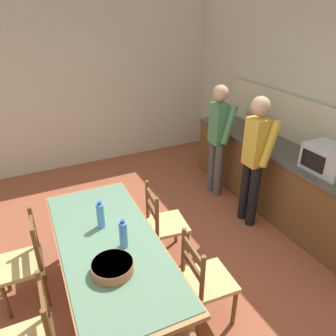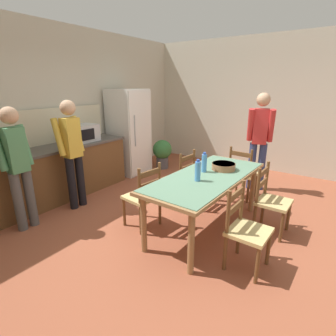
# 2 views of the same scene
# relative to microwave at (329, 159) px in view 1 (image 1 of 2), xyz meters

# --- Properties ---
(ground_plane) EXTENTS (8.32, 8.32, 0.00)m
(ground_plane) POSITION_rel_microwave_xyz_m (-0.11, -2.21, -1.05)
(ground_plane) COLOR brown
(wall_left) EXTENTS (0.12, 5.20, 2.90)m
(wall_left) POSITION_rel_microwave_xyz_m (-3.37, -2.21, 0.40)
(wall_left) COLOR beige
(wall_left) RESTS_ON ground
(kitchen_counter) EXTENTS (2.99, 0.66, 0.90)m
(kitchen_counter) POSITION_rel_microwave_xyz_m (-0.76, 0.02, -0.60)
(kitchen_counter) COLOR brown
(kitchen_counter) RESTS_ON ground
(counter_splashback) EXTENTS (2.95, 0.03, 0.60)m
(counter_splashback) POSITION_rel_microwave_xyz_m (-0.76, 0.33, 0.15)
(counter_splashback) COLOR beige
(counter_splashback) RESTS_ON kitchen_counter
(microwave) EXTENTS (0.50, 0.39, 0.30)m
(microwave) POSITION_rel_microwave_xyz_m (0.00, 0.00, 0.00)
(microwave) COLOR #B2B7BC
(microwave) RESTS_ON kitchen_counter
(paper_bag) EXTENTS (0.24, 0.16, 0.36)m
(paper_bag) POSITION_rel_microwave_xyz_m (-1.24, -0.01, 0.03)
(paper_bag) COLOR tan
(paper_bag) RESTS_ON kitchen_counter
(dining_table) EXTENTS (2.00, 0.90, 0.77)m
(dining_table) POSITION_rel_microwave_xyz_m (-0.06, -2.53, -0.36)
(dining_table) COLOR olive
(dining_table) RESTS_ON ground
(bottle_near_centre) EXTENTS (0.07, 0.07, 0.27)m
(bottle_near_centre) POSITION_rel_microwave_xyz_m (-0.30, -2.52, -0.16)
(bottle_near_centre) COLOR #4C8ED6
(bottle_near_centre) RESTS_ON dining_table
(bottle_off_centre) EXTENTS (0.07, 0.07, 0.27)m
(bottle_off_centre) POSITION_rel_microwave_xyz_m (0.05, -2.43, -0.16)
(bottle_off_centre) COLOR #4C8ED6
(bottle_off_centre) RESTS_ON dining_table
(serving_bowl) EXTENTS (0.32, 0.32, 0.09)m
(serving_bowl) POSITION_rel_microwave_xyz_m (0.29, -2.60, -0.23)
(serving_bowl) COLOR #9E6642
(serving_bowl) RESTS_ON dining_table
(chair_side_far_right) EXTENTS (0.45, 0.43, 0.91)m
(chair_side_far_right) POSITION_rel_microwave_xyz_m (0.41, -1.83, -0.61)
(chair_side_far_right) COLOR brown
(chair_side_far_right) RESTS_ON ground
(chair_side_far_left) EXTENTS (0.47, 0.45, 0.91)m
(chair_side_far_left) POSITION_rel_microwave_xyz_m (-0.48, -1.80, -0.61)
(chair_side_far_left) COLOR brown
(chair_side_far_left) RESTS_ON ground
(chair_side_near_left) EXTENTS (0.43, 0.41, 0.91)m
(chair_side_near_left) POSITION_rel_microwave_xyz_m (-0.52, -3.23, -0.61)
(chair_side_near_left) COLOR brown
(chair_side_near_left) RESTS_ON ground
(person_at_sink) EXTENTS (0.41, 0.28, 1.64)m
(person_at_sink) POSITION_rel_microwave_xyz_m (-1.42, -0.50, -0.13)
(person_at_sink) COLOR #4C4C4C
(person_at_sink) RESTS_ON ground
(person_at_counter) EXTENTS (0.42, 0.29, 1.68)m
(person_at_counter) POSITION_rel_microwave_xyz_m (-0.61, -0.52, -0.11)
(person_at_counter) COLOR black
(person_at_counter) RESTS_ON ground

